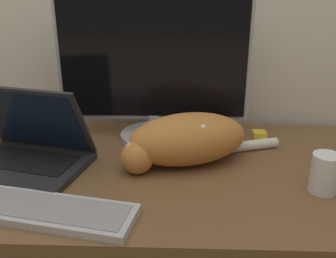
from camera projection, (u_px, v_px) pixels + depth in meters
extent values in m
cube|color=brown|center=(111.00, 176.00, 1.16)|extent=(1.57, 0.71, 0.06)
cylinder|color=#B2B2B7|center=(154.00, 136.00, 1.34)|extent=(0.23, 0.23, 0.02)
cylinder|color=#B2B2B7|center=(154.00, 124.00, 1.32)|extent=(0.04, 0.04, 0.07)
cube|color=#B2B2B7|center=(153.00, 54.00, 1.24)|extent=(0.61, 0.02, 0.43)
cube|color=black|center=(153.00, 55.00, 1.23)|extent=(0.59, 0.01, 0.41)
cube|color=#232326|center=(25.00, 166.00, 1.13)|extent=(0.39, 0.32, 0.02)
cube|color=black|center=(27.00, 160.00, 1.14)|extent=(0.30, 0.20, 0.00)
cube|color=#232326|center=(33.00, 119.00, 1.14)|extent=(0.36, 0.20, 0.22)
cube|color=black|center=(32.00, 121.00, 1.14)|extent=(0.32, 0.17, 0.19)
cube|color=#BCBCC1|center=(52.00, 212.00, 0.91)|extent=(0.41, 0.21, 0.02)
cube|color=#939397|center=(52.00, 208.00, 0.91)|extent=(0.38, 0.17, 0.00)
ellipsoid|color=#C67A38|center=(188.00, 139.00, 1.14)|extent=(0.39, 0.27, 0.15)
ellipsoid|color=white|center=(194.00, 125.00, 1.13)|extent=(0.19, 0.17, 0.06)
sphere|color=#C67A38|center=(137.00, 157.00, 1.10)|extent=(0.09, 0.09, 0.09)
cone|color=white|center=(129.00, 145.00, 1.08)|extent=(0.04, 0.04, 0.03)
cone|color=white|center=(144.00, 144.00, 1.09)|extent=(0.04, 0.04, 0.03)
cylinder|color=white|center=(253.00, 145.00, 1.25)|extent=(0.16, 0.08, 0.03)
cylinder|color=white|center=(325.00, 173.00, 1.00)|extent=(0.07, 0.07, 0.10)
cube|color=gold|center=(259.00, 138.00, 1.29)|extent=(0.04, 0.04, 0.04)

